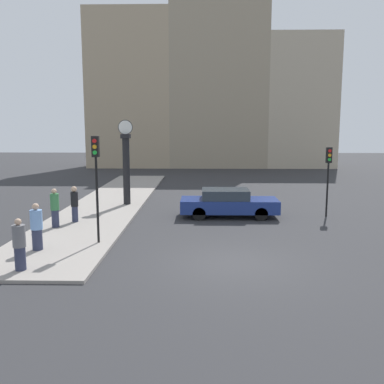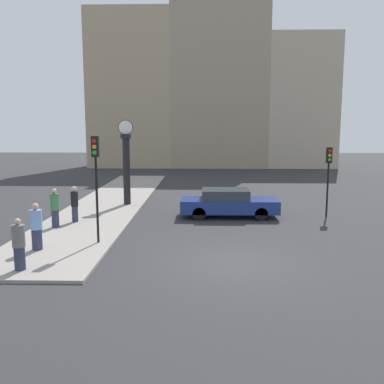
% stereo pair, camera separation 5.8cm
% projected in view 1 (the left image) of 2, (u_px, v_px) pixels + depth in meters
% --- Properties ---
extents(ground_plane, '(120.00, 120.00, 0.00)m').
position_uv_depth(ground_plane, '(232.00, 263.00, 13.91)').
color(ground_plane, '#2D2D30').
extents(sidewalk_corner, '(3.96, 26.09, 0.11)m').
position_uv_depth(sidewalk_corner, '(111.00, 202.00, 24.96)').
color(sidewalk_corner, gray).
rests_on(sidewalk_corner, ground_plane).
extents(building_row, '(26.63, 5.00, 18.51)m').
position_uv_depth(building_row, '(208.00, 89.00, 46.48)').
color(building_row, tan).
rests_on(building_row, ground_plane).
extents(sedan_car, '(4.74, 1.85, 1.37)m').
position_uv_depth(sedan_car, '(228.00, 203.00, 20.99)').
color(sedan_car, navy).
rests_on(sedan_car, ground_plane).
extents(traffic_light_near, '(0.26, 0.24, 3.96)m').
position_uv_depth(traffic_light_near, '(96.00, 167.00, 15.60)').
color(traffic_light_near, black).
rests_on(traffic_light_near, sidewalk_corner).
extents(traffic_light_far, '(0.26, 0.24, 3.42)m').
position_uv_depth(traffic_light_far, '(328.00, 167.00, 20.77)').
color(traffic_light_far, black).
rests_on(traffic_light_far, ground_plane).
extents(street_clock, '(0.80, 0.50, 4.66)m').
position_uv_depth(street_clock, '(126.00, 165.00, 23.65)').
color(street_clock, black).
rests_on(street_clock, sidewalk_corner).
extents(pedestrian_green_hoodie, '(0.37, 0.37, 1.68)m').
position_uv_depth(pedestrian_green_hoodie, '(55.00, 208.00, 18.34)').
color(pedestrian_green_hoodie, '#2D334C').
rests_on(pedestrian_green_hoodie, sidewalk_corner).
extents(pedestrian_blue_stripe, '(0.42, 0.42, 1.66)m').
position_uv_depth(pedestrian_blue_stripe, '(37.00, 227.00, 14.95)').
color(pedestrian_blue_stripe, '#2D334C').
rests_on(pedestrian_blue_stripe, sidewalk_corner).
extents(pedestrian_black_jacket, '(0.33, 0.33, 1.64)m').
position_uv_depth(pedestrian_black_jacket, '(75.00, 204.00, 19.38)').
color(pedestrian_black_jacket, '#2D334C').
rests_on(pedestrian_black_jacket, sidewalk_corner).
extents(pedestrian_grey_jacket, '(0.38, 0.38, 1.59)m').
position_uv_depth(pedestrian_grey_jacket, '(19.00, 245.00, 12.83)').
color(pedestrian_grey_jacket, '#2D334C').
rests_on(pedestrian_grey_jacket, sidewalk_corner).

